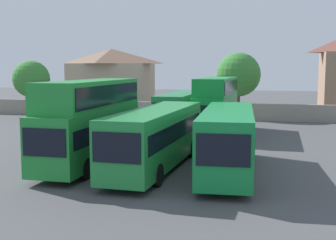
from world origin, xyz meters
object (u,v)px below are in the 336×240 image
at_px(bus_1, 91,117).
at_px(house_terrace_left, 112,79).
at_px(tree_right_of_lot, 238,75).
at_px(bus_2, 157,135).
at_px(bus_3, 228,137).
at_px(bus_5, 217,102).
at_px(bus_4, 182,109).
at_px(tree_left_of_lot, 31,79).

height_order(bus_1, house_terrace_left, house_terrace_left).
bearing_deg(tree_right_of_lot, bus_2, -95.02).
height_order(bus_1, tree_right_of_lot, tree_right_of_lot).
distance_m(bus_3, bus_5, 14.52).
distance_m(bus_2, bus_3, 3.95).
bearing_deg(bus_1, bus_2, 87.80).
bearing_deg(house_terrace_left, bus_5, -47.61).
distance_m(bus_5, tree_right_of_lot, 12.87).
height_order(bus_2, bus_3, bus_3).
bearing_deg(tree_right_of_lot, bus_3, -86.63).
xyz_separation_m(bus_2, bus_4, (-1.55, 14.53, 0.04)).
bearing_deg(bus_5, bus_2, -5.33).
height_order(bus_4, house_terrace_left, house_terrace_left).
bearing_deg(bus_4, bus_5, 83.86).
xyz_separation_m(tree_left_of_lot, tree_right_of_lot, (22.44, 5.50, 0.48)).
xyz_separation_m(house_terrace_left, tree_left_of_lot, (-5.61, -10.37, 0.23)).
height_order(bus_2, bus_5, bus_5).
bearing_deg(bus_2, tree_right_of_lot, 177.28).
distance_m(bus_1, bus_5, 15.02).
distance_m(tree_left_of_lot, tree_right_of_lot, 23.11).
relative_size(bus_5, tree_left_of_lot, 1.67).
bearing_deg(bus_5, house_terrace_left, -136.80).
bearing_deg(bus_2, house_terrace_left, -153.13).
relative_size(bus_2, house_terrace_left, 1.17).
bearing_deg(tree_right_of_lot, tree_left_of_lot, -166.23).
bearing_deg(bus_4, bus_2, 7.26).
bearing_deg(tree_left_of_lot, bus_2, -46.67).
bearing_deg(bus_2, bus_3, 89.83).
height_order(bus_3, bus_5, bus_5).
distance_m(bus_4, house_terrace_left, 21.58).
height_order(bus_2, tree_left_of_lot, tree_left_of_lot).
xyz_separation_m(bus_5, tree_left_of_lot, (-21.61, 7.16, 1.65)).
relative_size(bus_3, tree_right_of_lot, 1.52).
xyz_separation_m(bus_1, bus_5, (5.49, 13.98, -0.07)).
relative_size(bus_1, bus_4, 0.97).
distance_m(bus_1, tree_right_of_lot, 27.46).
bearing_deg(house_terrace_left, tree_right_of_lot, -16.14).
height_order(bus_5, house_terrace_left, house_terrace_left).
bearing_deg(bus_3, tree_right_of_lot, 179.66).
distance_m(bus_1, bus_2, 4.06).
distance_m(bus_2, house_terrace_left, 34.89).
distance_m(bus_5, house_terrace_left, 23.78).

